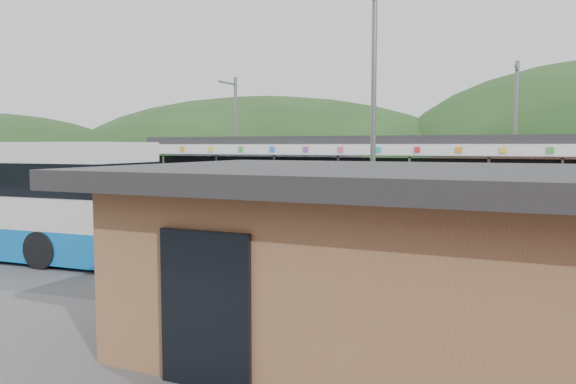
% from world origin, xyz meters
% --- Properties ---
extents(ground, '(120.00, 120.00, 0.00)m').
position_xyz_m(ground, '(0.00, 0.00, 0.00)').
color(ground, '#4C4C4F').
rests_on(ground, ground).
extents(hills, '(146.00, 149.00, 26.00)m').
position_xyz_m(hills, '(6.19, 5.29, 0.00)').
color(hills, '#1E3D19').
rests_on(hills, ground).
extents(platform, '(26.00, 3.20, 0.30)m').
position_xyz_m(platform, '(0.00, 3.30, 0.15)').
color(platform, '#9E9E99').
rests_on(platform, ground).
extents(yellow_line, '(26.00, 0.10, 0.01)m').
position_xyz_m(yellow_line, '(0.00, 2.00, 0.30)').
color(yellow_line, yellow).
rests_on(yellow_line, platform).
extents(train, '(20.44, 3.01, 3.74)m').
position_xyz_m(train, '(-0.19, 6.00, 2.06)').
color(train, black).
rests_on(train, ground).
extents(catenary_mast_west, '(0.18, 1.80, 7.00)m').
position_xyz_m(catenary_mast_west, '(-7.00, 8.56, 3.65)').
color(catenary_mast_west, slate).
rests_on(catenary_mast_west, ground).
extents(catenary_mast_east, '(0.18, 1.80, 7.00)m').
position_xyz_m(catenary_mast_east, '(7.00, 8.56, 3.65)').
color(catenary_mast_east, slate).
rests_on(catenary_mast_east, ground).
extents(station_shelter, '(9.20, 6.20, 3.00)m').
position_xyz_m(station_shelter, '(6.00, -9.01, 1.55)').
color(station_shelter, brown).
rests_on(station_shelter, ground).
extents(lamp_post, '(0.35, 1.16, 6.74)m').
position_xyz_m(lamp_post, '(4.63, -5.65, 4.01)').
color(lamp_post, slate).
rests_on(lamp_post, ground).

